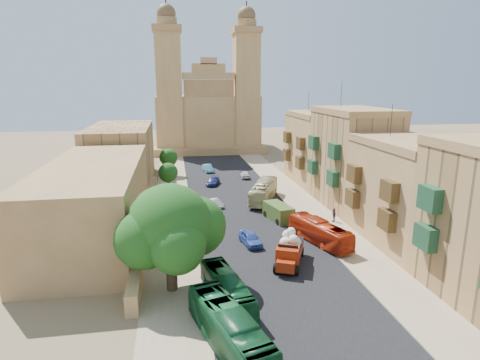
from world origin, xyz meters
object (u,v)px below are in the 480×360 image
object	(u,v)px
street_tree_b	(167,194)
car_blue_a	(250,238)
bus_cream_east	(264,191)
car_dkblue	(213,181)
ficus_tree	(171,229)
bus_green_north	(227,290)
street_tree_d	(169,158)
bus_green_south	(229,330)
pedestrian_c	(334,215)
car_blue_b	(208,168)
red_truck	(289,249)
street_tree_a	(166,226)
car_white_b	(245,174)
church	(207,113)
car_white_a	(215,203)
bus_red_east	(320,232)
olive_pickup	(278,212)
car_cream	(278,210)
street_tree_c	(168,173)
pedestrian_a	(337,244)

from	to	relation	value
street_tree_b	car_blue_a	bearing A→B (deg)	-52.09
bus_cream_east	car_dkblue	size ratio (longest dim) A/B	2.47
ficus_tree	bus_green_north	size ratio (longest dim) A/B	1.07
street_tree_d	bus_green_south	bearing A→B (deg)	-85.42
ficus_tree	bus_cream_east	world-z (taller)	ficus_tree
pedestrian_c	car_blue_b	bearing A→B (deg)	-155.88
red_truck	bus_cream_east	xyz separation A→B (m)	(2.29, 21.44, -0.03)
street_tree_a	car_white_b	world-z (taller)	street_tree_a
red_truck	car_blue_b	xyz separation A→B (m)	(-4.12, 43.36, -0.79)
church	bus_cream_east	xyz separation A→B (m)	(4.00, -49.99, -8.04)
church	car_white_a	xyz separation A→B (m)	(-3.41, -51.71, -8.97)
bus_red_east	car_blue_a	distance (m)	7.65
street_tree_b	car_blue_b	size ratio (longest dim) A/B	1.02
church	olive_pickup	distance (m)	59.37
olive_pickup	car_cream	size ratio (longest dim) A/B	1.24
red_truck	bus_green_north	distance (m)	9.29
street_tree_c	olive_pickup	bearing A→B (deg)	-48.81
street_tree_b	bus_green_south	size ratio (longest dim) A/B	0.44
car_cream	ficus_tree	bearing A→B (deg)	73.68
car_blue_a	bus_cream_east	bearing A→B (deg)	62.57
street_tree_d	olive_pickup	xyz separation A→B (m)	(14.00, -28.00, -2.54)
car_blue_a	car_dkblue	distance (m)	27.05
car_dkblue	car_blue_a	bearing A→B (deg)	-68.54
car_blue_b	pedestrian_c	bearing A→B (deg)	-76.42
red_truck	bus_green_north	bearing A→B (deg)	-138.25
ficus_tree	car_dkblue	world-z (taller)	ficus_tree
street_tree_c	red_truck	distance (m)	31.15
church	street_tree_a	world-z (taller)	church
street_tree_b	bus_green_north	distance (m)	23.56
street_tree_d	pedestrian_a	bearing A→B (deg)	-65.58
bus_cream_east	car_white_b	xyz separation A→B (m)	(-0.09, 15.39, -0.81)
street_tree_c	bus_green_south	size ratio (longest dim) A/B	0.48
car_white_b	bus_cream_east	bearing A→B (deg)	94.48
street_tree_b	street_tree_d	world-z (taller)	street_tree_d
bus_green_south	red_truck	bearing A→B (deg)	41.39
church	street_tree_b	distance (m)	55.91
bus_red_east	car_white_a	world-z (taller)	bus_red_east
car_cream	pedestrian_a	size ratio (longest dim) A/B	2.87
olive_pickup	car_white_b	bearing A→B (deg)	90.21
street_tree_a	car_blue_a	xyz separation A→B (m)	(8.91, 0.56, -2.11)
car_white_b	car_dkblue	bearing A→B (deg)	39.06
street_tree_a	bus_green_south	xyz separation A→B (m)	(4.21, -16.57, -1.42)
street_tree_a	olive_pickup	world-z (taller)	street_tree_a
ficus_tree	street_tree_a	size ratio (longest dim) A/B	2.19
street_tree_a	street_tree_b	bearing A→B (deg)	90.00
car_blue_b	pedestrian_a	xyz separation A→B (m)	(9.91, -41.09, 0.03)
pedestrian_a	car_cream	bearing A→B (deg)	-53.61
car_dkblue	pedestrian_c	bearing A→B (deg)	-39.82
red_truck	car_blue_b	world-z (taller)	red_truck
bus_cream_east	car_white_a	bearing A→B (deg)	36.28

